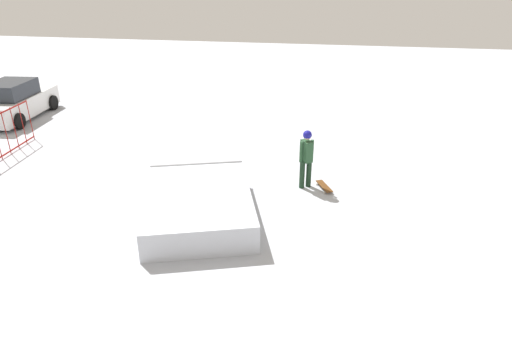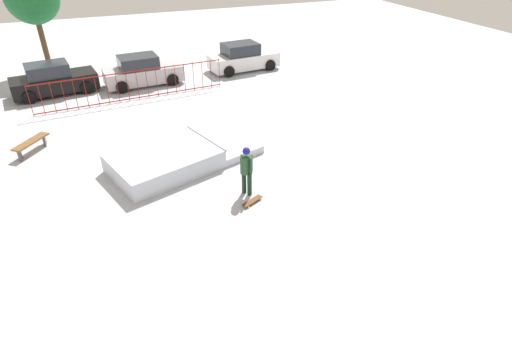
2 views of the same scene
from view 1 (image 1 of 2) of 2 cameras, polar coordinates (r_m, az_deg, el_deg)
The scene contains 5 objects.
ground_plane at distance 11.25m, azimuth -8.28°, elevation -6.43°, with size 60.00×60.00×0.00m, color #B2B7C1.
skate_ramp at distance 11.62m, azimuth -7.47°, elevation -3.51°, with size 5.94×4.17×0.74m.
skater at distance 12.47m, azimuth 6.54°, elevation 2.04°, with size 0.44×0.40×1.73m.
skateboard at distance 12.81m, azimuth 8.82°, elevation -2.03°, with size 0.81×0.53×0.09m.
parked_car_white at distance 21.24m, azimuth -28.78°, elevation 7.80°, with size 4.26×2.26×1.60m.
Camera 1 is at (-9.10, -3.32, 5.71)m, focal length 30.90 mm.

